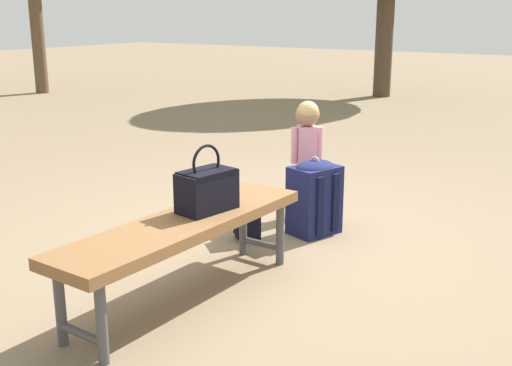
{
  "coord_description": "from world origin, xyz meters",
  "views": [
    {
      "loc": [
        -3.31,
        -2.12,
        1.5
      ],
      "look_at": [
        -0.09,
        0.02,
        0.45
      ],
      "focal_mm": 44.62,
      "sensor_mm": 36.0,
      "label": 1
    }
  ],
  "objects_px": {
    "backpack_small": "(247,218)",
    "child_standing": "(307,140)",
    "backpack_large": "(314,195)",
    "handbag": "(207,188)",
    "park_bench": "(184,230)"
  },
  "relations": [
    {
      "from": "handbag",
      "to": "backpack_small",
      "type": "relative_size",
      "value": 1.21
    },
    {
      "from": "handbag",
      "to": "backpack_large",
      "type": "height_order",
      "value": "handbag"
    },
    {
      "from": "child_standing",
      "to": "backpack_small",
      "type": "xyz_separation_m",
      "value": [
        -0.67,
        0.07,
        -0.43
      ]
    },
    {
      "from": "child_standing",
      "to": "backpack_large",
      "type": "distance_m",
      "value": 0.5
    },
    {
      "from": "park_bench",
      "to": "backpack_large",
      "type": "height_order",
      "value": "backpack_large"
    },
    {
      "from": "park_bench",
      "to": "backpack_small",
      "type": "distance_m",
      "value": 1.01
    },
    {
      "from": "backpack_small",
      "to": "handbag",
      "type": "bearing_deg",
      "value": -161.43
    },
    {
      "from": "handbag",
      "to": "child_standing",
      "type": "xyz_separation_m",
      "value": [
        1.43,
        0.18,
        0.0
      ]
    },
    {
      "from": "park_bench",
      "to": "handbag",
      "type": "xyz_separation_m",
      "value": [
        0.19,
        -0.01,
        0.18
      ]
    },
    {
      "from": "backpack_large",
      "to": "backpack_small",
      "type": "height_order",
      "value": "backpack_large"
    },
    {
      "from": "backpack_large",
      "to": "backpack_small",
      "type": "relative_size",
      "value": 1.81
    },
    {
      "from": "backpack_small",
      "to": "child_standing",
      "type": "bearing_deg",
      "value": -6.18
    },
    {
      "from": "handbag",
      "to": "backpack_small",
      "type": "distance_m",
      "value": 0.91
    },
    {
      "from": "child_standing",
      "to": "backpack_small",
      "type": "height_order",
      "value": "child_standing"
    },
    {
      "from": "backpack_large",
      "to": "backpack_small",
      "type": "xyz_separation_m",
      "value": [
        -0.36,
        0.31,
        -0.12
      ]
    }
  ]
}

